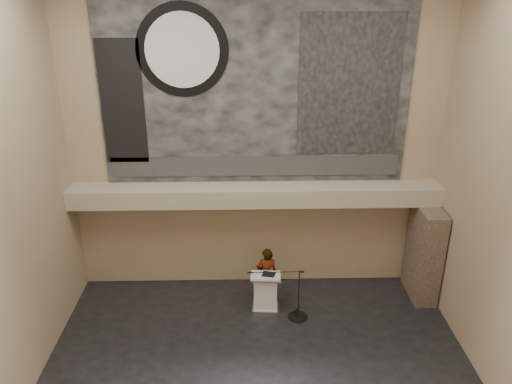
{
  "coord_description": "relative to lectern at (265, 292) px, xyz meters",
  "views": [
    {
      "loc": [
        -0.28,
        -8.74,
        8.32
      ],
      "look_at": [
        0.0,
        3.2,
        3.2
      ],
      "focal_mm": 35.0,
      "sensor_mm": 36.0,
      "label": 1
    }
  ],
  "objects": [
    {
      "name": "banner_building_print",
      "position": [
        2.16,
        1.39,
        5.25
      ],
      "size": [
        2.6,
        0.02,
        3.6
      ],
      "primitive_type": "cube",
      "color": "black",
      "rests_on": "banner"
    },
    {
      "name": "banner_clock_rim",
      "position": [
        -2.04,
        1.39,
        6.15
      ],
      "size": [
        2.3,
        0.02,
        2.3
      ],
      "primitive_type": "cylinder",
      "rotation": [
        1.57,
        0.0,
        0.0
      ],
      "color": "black",
      "rests_on": "banner"
    },
    {
      "name": "banner_clock_face",
      "position": [
        -2.04,
        1.37,
        6.15
      ],
      "size": [
        1.84,
        0.02,
        1.84
      ],
      "primitive_type": "cylinder",
      "rotation": [
        1.57,
        0.0,
        0.0
      ],
      "color": "silver",
      "rests_on": "banner"
    },
    {
      "name": "wall_front",
      "position": [
        -0.24,
        -6.54,
        3.7
      ],
      "size": [
        10.0,
        0.02,
        8.5
      ],
      "primitive_type": "cube",
      "color": "#91805C",
      "rests_on": "floor"
    },
    {
      "name": "speaker_person",
      "position": [
        0.05,
        0.44,
        0.26
      ],
      "size": [
        0.62,
        0.43,
        1.62
      ],
      "primitive_type": "imported",
      "rotation": [
        0.0,
        0.0,
        3.21
      ],
      "color": "white",
      "rests_on": "floor"
    },
    {
      "name": "banner_text_strip",
      "position": [
        -0.24,
        1.39,
        3.1
      ],
      "size": [
        7.76,
        0.02,
        0.55
      ],
      "primitive_type": "cube",
      "color": "#2A2A2A",
      "rests_on": "banner"
    },
    {
      "name": "sprinkler_left",
      "position": [
        -1.84,
        1.01,
        2.12
      ],
      "size": [
        0.04,
        0.04,
        0.06
      ],
      "primitive_type": "cylinder",
      "color": "#B2893D",
      "rests_on": "soffit"
    },
    {
      "name": "lectern",
      "position": [
        0.0,
        0.0,
        0.0
      ],
      "size": [
        0.82,
        0.61,
        1.14
      ],
      "rotation": [
        0.0,
        0.0,
        -0.06
      ],
      "color": "silver",
      "rests_on": "floor"
    },
    {
      "name": "soffit",
      "position": [
        -0.24,
        1.06,
        2.4
      ],
      "size": [
        10.0,
        0.8,
        0.5
      ],
      "primitive_type": "cube",
      "color": "gray",
      "rests_on": "wall_back"
    },
    {
      "name": "mic_stand",
      "position": [
        0.8,
        -0.38,
        -0.33
      ],
      "size": [
        1.6,
        0.52,
        1.45
      ],
      "rotation": [
        0.0,
        0.0,
        0.01
      ],
      "color": "black",
      "rests_on": "floor"
    },
    {
      "name": "wall_back",
      "position": [
        -0.24,
        1.46,
        3.7
      ],
      "size": [
        10.0,
        0.02,
        8.5
      ],
      "primitive_type": "cube",
      "color": "#91805C",
      "rests_on": "floor"
    },
    {
      "name": "floor",
      "position": [
        -0.24,
        -2.54,
        -0.55
      ],
      "size": [
        10.0,
        10.0,
        0.0
      ],
      "primitive_type": "plane",
      "color": "black",
      "rests_on": "ground"
    },
    {
      "name": "binder",
      "position": [
        0.08,
        -0.03,
        0.56
      ],
      "size": [
        0.39,
        0.34,
        0.04
      ],
      "primitive_type": "cube",
      "rotation": [
        0.0,
        0.0,
        -0.27
      ],
      "color": "black",
      "rests_on": "lectern"
    },
    {
      "name": "sprinkler_right",
      "position": [
        1.66,
        1.01,
        2.12
      ],
      "size": [
        0.04,
        0.04,
        0.06
      ],
      "primitive_type": "cylinder",
      "color": "#B2893D",
      "rests_on": "soffit"
    },
    {
      "name": "banner",
      "position": [
        -0.24,
        1.43,
        5.15
      ],
      "size": [
        8.0,
        0.05,
        5.0
      ],
      "primitive_type": "cube",
      "color": "black",
      "rests_on": "wall_back"
    },
    {
      "name": "stone_pier",
      "position": [
        4.41,
        0.61,
        0.8
      ],
      "size": [
        0.6,
        1.4,
        2.7
      ],
      "primitive_type": "cube",
      "color": "#44352A",
      "rests_on": "floor"
    },
    {
      "name": "papers",
      "position": [
        -0.09,
        -0.02,
        0.55
      ],
      "size": [
        0.24,
        0.3,
        0.0
      ],
      "primitive_type": "cube",
      "rotation": [
        0.0,
        0.0,
        0.21
      ],
      "color": "silver",
      "rests_on": "lectern"
    },
    {
      "name": "banner_brick_print",
      "position": [
        -3.64,
        1.39,
        4.85
      ],
      "size": [
        1.1,
        0.02,
        3.2
      ],
      "primitive_type": "cube",
      "color": "black",
      "rests_on": "banner"
    }
  ]
}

